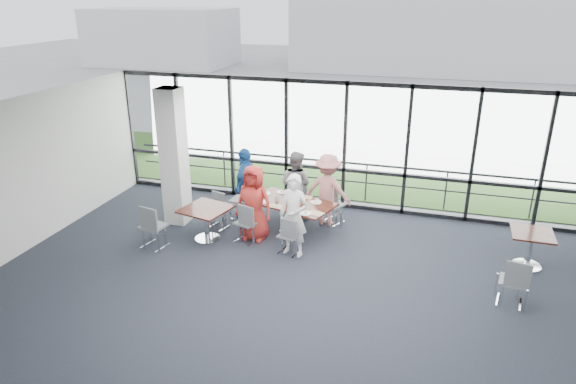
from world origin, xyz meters
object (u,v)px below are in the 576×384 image
(structural_column, at_px, (174,157))
(side_table_left, at_px, (206,212))
(chair_main_nr, at_px, (289,235))
(chair_spare_la, at_px, (153,226))
(chair_main_fr, at_px, (333,205))
(chair_spare_lb, at_px, (218,212))
(chair_spare_r, at_px, (512,281))
(chair_main_fl, at_px, (297,197))
(chair_main_end, at_px, (241,199))
(diner_near_left, at_px, (254,203))
(main_table, at_px, (292,207))
(side_table_right, at_px, (531,238))
(diner_far_left, at_px, (296,185))
(chair_main_nl, at_px, (247,223))
(diner_near_right, at_px, (294,216))
(diner_end, at_px, (246,184))
(diner_far_right, at_px, (328,190))

(structural_column, xyz_separation_m, side_table_left, (1.07, -0.70, -0.95))
(chair_main_nr, xyz_separation_m, chair_spare_la, (-2.86, -0.56, 0.07))
(chair_main_nr, distance_m, chair_main_fr, 1.86)
(structural_column, distance_m, chair_spare_lb, 1.61)
(chair_main_fr, distance_m, chair_spare_r, 4.45)
(chair_spare_r, bearing_deg, chair_main_fr, 156.20)
(structural_column, height_order, chair_main_nr, structural_column)
(chair_main_fl, relative_size, chair_main_end, 0.96)
(diner_near_left, height_order, chair_main_fr, diner_near_left)
(main_table, xyz_separation_m, chair_main_nr, (0.23, -0.99, -0.21))
(side_table_right, xyz_separation_m, chair_main_fl, (-5.13, 1.21, -0.17))
(main_table, distance_m, chair_spare_r, 4.80)
(chair_spare_r, bearing_deg, chair_main_end, 170.11)
(structural_column, relative_size, chair_main_end, 3.37)
(diner_far_left, height_order, chair_main_nl, diner_far_left)
(chair_main_nl, relative_size, chair_spare_r, 1.01)
(diner_near_left, bearing_deg, diner_near_right, -17.86)
(diner_end, height_order, chair_spare_la, diner_end)
(diner_far_right, height_order, chair_main_fr, diner_far_right)
(diner_near_left, bearing_deg, chair_spare_r, -6.36)
(chair_main_nl, relative_size, chair_main_end, 0.95)
(side_table_right, relative_size, chair_spare_r, 0.90)
(diner_end, relative_size, chair_main_nl, 1.97)
(diner_far_right, relative_size, chair_main_fl, 1.89)
(side_table_right, bearing_deg, chair_spare_la, -169.63)
(main_table, height_order, side_table_right, same)
(side_table_right, height_order, chair_spare_r, chair_spare_r)
(chair_main_fl, bearing_deg, side_table_right, 170.03)
(structural_column, xyz_separation_m, diner_far_right, (3.44, 0.86, -0.74))
(side_table_right, xyz_separation_m, diner_far_left, (-5.13, 1.03, 0.21))
(diner_far_left, relative_size, chair_main_nl, 1.85)
(diner_end, relative_size, chair_main_end, 1.86)
(chair_main_nl, relative_size, chair_spare_la, 0.92)
(chair_main_fl, bearing_deg, chair_spare_la, 49.73)
(chair_main_fr, xyz_separation_m, chair_spare_lb, (-2.49, -1.04, -0.06))
(main_table, xyz_separation_m, chair_spare_la, (-2.63, -1.55, -0.13))
(diner_far_right, bearing_deg, structural_column, 22.57)
(structural_column, xyz_separation_m, chair_main_nl, (1.96, -0.53, -1.15))
(chair_main_nl, xyz_separation_m, chair_spare_lb, (-0.89, 0.47, -0.05))
(side_table_right, relative_size, diner_end, 0.45)
(side_table_left, relative_size, diner_near_right, 0.65)
(chair_main_fr, bearing_deg, diner_near_right, 102.95)
(side_table_left, height_order, diner_near_right, diner_near_right)
(diner_near_right, bearing_deg, chair_main_fr, 88.98)
(diner_near_right, bearing_deg, diner_far_right, 91.77)
(diner_end, distance_m, chair_main_end, 0.43)
(side_table_left, bearing_deg, diner_near_left, 18.90)
(diner_near_left, height_order, diner_far_right, diner_far_right)
(diner_near_right, xyz_separation_m, chair_spare_la, (-2.96, -0.56, -0.39))
(chair_main_end, distance_m, chair_spare_la, 2.33)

